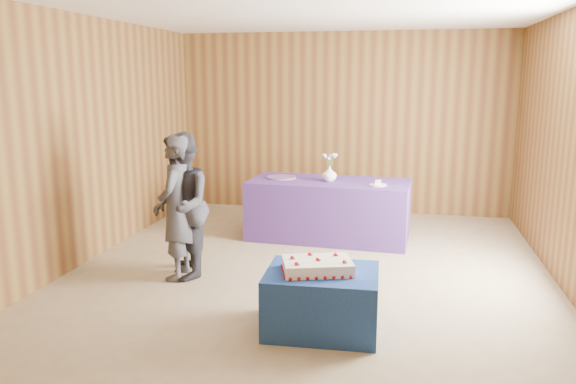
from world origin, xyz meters
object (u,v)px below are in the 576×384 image
(guest_left, at_px, (176,207))
(sheet_cake, at_px, (317,266))
(cake_table, at_px, (322,300))
(guest_right, at_px, (181,206))
(vase, at_px, (329,174))
(serving_table, at_px, (329,210))

(guest_left, bearing_deg, sheet_cake, 52.91)
(cake_table, height_order, guest_right, guest_right)
(sheet_cake, distance_m, vase, 2.69)
(cake_table, distance_m, guest_left, 1.93)
(serving_table, distance_m, guest_left, 2.23)
(cake_table, bearing_deg, serving_table, 94.36)
(serving_table, bearing_deg, vase, -75.32)
(guest_left, distance_m, guest_right, 0.05)
(vase, distance_m, guest_right, 2.13)
(serving_table, xyz_separation_m, guest_right, (-1.28, -1.72, 0.37))
(sheet_cake, relative_size, guest_left, 0.44)
(guest_right, bearing_deg, serving_table, 120.16)
(vase, height_order, guest_right, guest_right)
(sheet_cake, bearing_deg, cake_table, 10.07)
(cake_table, height_order, vase, vase)
(vase, bearing_deg, guest_right, -127.32)
(guest_left, bearing_deg, guest_right, 128.78)
(cake_table, height_order, guest_left, guest_left)
(guest_left, bearing_deg, serving_table, 136.25)
(vase, xyz_separation_m, guest_right, (-1.29, -1.69, -0.10))
(sheet_cake, bearing_deg, vase, 78.27)
(vase, relative_size, guest_right, 0.13)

